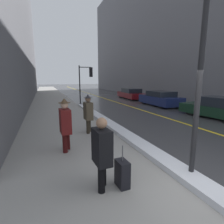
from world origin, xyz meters
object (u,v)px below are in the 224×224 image
at_px(parked_car_navy, 160,99).
at_px(parked_car_maroon, 131,94).
at_px(rolling_suitcase, 122,174).
at_px(traffic_light_near, 87,76).
at_px(pedestrian_trailing, 65,123).
at_px(lamp_post, 204,34).
at_px(pedestrian_with_shoulder_bag, 102,150).
at_px(pedestrian_in_fedora, 88,112).
at_px(parked_car_dark_green, 220,108).

relative_size(parked_car_navy, parked_car_maroon, 0.87).
relative_size(parked_car_maroon, rolling_suitcase, 5.12).
height_order(traffic_light_near, pedestrian_trailing, traffic_light_near).
height_order(lamp_post, pedestrian_with_shoulder_bag, lamp_post).
bearing_deg(parked_car_navy, lamp_post, 147.98).
distance_m(traffic_light_near, pedestrian_with_shoulder_bag, 13.96).
bearing_deg(parked_car_maroon, pedestrian_in_fedora, 148.72).
bearing_deg(pedestrian_in_fedora, traffic_light_near, 164.38).
xyz_separation_m(pedestrian_trailing, rolling_suitcase, (0.89, -2.41, -0.64)).
xyz_separation_m(pedestrian_with_shoulder_bag, rolling_suitcase, (0.43, -0.10, -0.56)).
xyz_separation_m(pedestrian_with_shoulder_bag, parked_car_navy, (8.49, 9.50, -0.25)).
distance_m(traffic_light_near, rolling_suitcase, 14.05).
height_order(lamp_post, parked_car_navy, lamp_post).
relative_size(traffic_light_near, parked_car_maroon, 0.73).
relative_size(pedestrian_with_shoulder_bag, parked_car_navy, 0.37).
height_order(pedestrian_trailing, parked_car_navy, pedestrian_trailing).
bearing_deg(rolling_suitcase, lamp_post, 78.49).
relative_size(pedestrian_trailing, pedestrian_in_fedora, 1.03).
distance_m(lamp_post, pedestrian_with_shoulder_bag, 3.18).
relative_size(lamp_post, rolling_suitcase, 5.73).
height_order(lamp_post, pedestrian_trailing, lamp_post).
relative_size(lamp_post, parked_car_maroon, 1.12).
height_order(pedestrian_in_fedora, rolling_suitcase, pedestrian_in_fedora).
distance_m(lamp_post, parked_car_navy, 12.03).
bearing_deg(lamp_post, parked_car_maroon, 67.33).
bearing_deg(traffic_light_near, pedestrian_with_shoulder_bag, -96.89).
relative_size(parked_car_dark_green, rolling_suitcase, 4.93).
distance_m(pedestrian_in_fedora, parked_car_dark_green, 7.99).
xyz_separation_m(pedestrian_in_fedora, parked_car_navy, (7.80, 5.53, -0.31)).
bearing_deg(parked_car_maroon, pedestrian_trailing, 148.76).
xyz_separation_m(pedestrian_in_fedora, parked_car_maroon, (8.06, 11.56, -0.34)).
xyz_separation_m(traffic_light_near, parked_car_maroon, (5.83, 2.00, -2.00)).
relative_size(lamp_post, traffic_light_near, 1.53).
xyz_separation_m(parked_car_dark_green, parked_car_navy, (-0.18, 5.56, 0.01)).
relative_size(parked_car_navy, rolling_suitcase, 4.48).
bearing_deg(parked_car_dark_green, pedestrian_in_fedora, 83.85).
bearing_deg(parked_car_dark_green, lamp_post, 117.33).
bearing_deg(parked_car_dark_green, pedestrian_with_shoulder_bag, 108.53).
xyz_separation_m(pedestrian_trailing, parked_car_navy, (8.95, 7.19, -0.34)).
height_order(parked_car_navy, parked_car_maroon, parked_car_navy).
bearing_deg(pedestrian_with_shoulder_bag, parked_car_navy, 135.70).
xyz_separation_m(traffic_light_near, pedestrian_with_shoulder_bag, (-2.91, -13.54, -1.71)).
height_order(lamp_post, pedestrian_in_fedora, lamp_post).
height_order(lamp_post, parked_car_dark_green, lamp_post).
height_order(traffic_light_near, pedestrian_in_fedora, traffic_light_near).
distance_m(lamp_post, rolling_suitcase, 3.37).
distance_m(lamp_post, traffic_light_near, 13.94).
bearing_deg(pedestrian_with_shoulder_bag, pedestrian_trailing, -171.27).
xyz_separation_m(lamp_post, pedestrian_trailing, (-2.56, 2.67, -2.27)).
distance_m(parked_car_navy, rolling_suitcase, 12.54).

